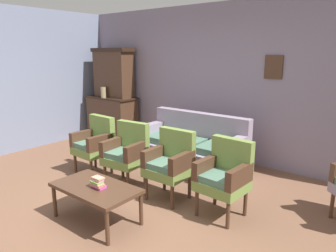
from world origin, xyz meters
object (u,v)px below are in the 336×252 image
object	(u,v)px
side_cabinet	(112,118)
coffee_table	(96,190)
vase_on_cabinet	(103,92)
floral_couch	(191,150)
book_stack_on_table	(98,183)
armchair_near_cabinet	(95,142)
armchair_by_doorway	(224,174)
armchair_row_middle	(170,162)
armchair_near_couch_end	(127,151)

from	to	relation	value
side_cabinet	coffee_table	xyz separation A→B (m)	(2.52, -2.49, -0.09)
vase_on_cabinet	floral_couch	bearing A→B (deg)	-6.98
vase_on_cabinet	coffee_table	bearing A→B (deg)	-42.10
vase_on_cabinet	book_stack_on_table	xyz separation A→B (m)	(2.62, -2.32, -0.57)
floral_couch	armchair_near_cabinet	xyz separation A→B (m)	(-1.09, -1.07, 0.17)
vase_on_cabinet	floral_couch	world-z (taller)	vase_on_cabinet
floral_couch	armchair_near_cabinet	world-z (taller)	same
side_cabinet	book_stack_on_table	size ratio (longest dim) A/B	7.40
armchair_by_doorway	vase_on_cabinet	bearing A→B (deg)	160.37
armchair_near_cabinet	coffee_table	xyz separation A→B (m)	(1.18, -0.94, -0.12)
armchair_near_cabinet	book_stack_on_table	size ratio (longest dim) A/B	5.76
coffee_table	book_stack_on_table	world-z (taller)	book_stack_on_table
side_cabinet	armchair_by_doorway	xyz separation A→B (m)	(3.57, -1.47, 0.03)
vase_on_cabinet	coffee_table	distance (m)	3.51
armchair_row_middle	armchair_near_couch_end	bearing A→B (deg)	-176.68
floral_couch	book_stack_on_table	distance (m)	2.03
armchair_near_couch_end	armchair_row_middle	bearing A→B (deg)	3.32
vase_on_cabinet	armchair_near_couch_end	size ratio (longest dim) A/B	0.25
side_cabinet	vase_on_cabinet	distance (m)	0.61
floral_couch	book_stack_on_table	xyz separation A→B (m)	(0.15, -2.02, 0.15)
side_cabinet	armchair_near_cabinet	xyz separation A→B (m)	(1.34, -1.55, 0.03)
floral_couch	coffee_table	size ratio (longest dim) A/B	1.78
vase_on_cabinet	armchair_by_doorway	distance (m)	3.87
vase_on_cabinet	book_stack_on_table	bearing A→B (deg)	-41.59
vase_on_cabinet	armchair_by_doorway	world-z (taller)	vase_on_cabinet
armchair_near_couch_end	armchair_by_doorway	world-z (taller)	same
side_cabinet	armchair_near_cabinet	size ratio (longest dim) A/B	1.28
armchair_near_cabinet	armchair_by_doorway	size ratio (longest dim) A/B	1.00
armchair_by_doorway	coffee_table	distance (m)	1.47
floral_couch	armchair_by_doorway	xyz separation A→B (m)	(1.15, -0.99, 0.17)
armchair_near_cabinet	armchair_by_doorway	xyz separation A→B (m)	(2.23, 0.08, 0.00)
armchair_row_middle	book_stack_on_table	world-z (taller)	armchair_row_middle
armchair_near_cabinet	armchair_by_doorway	world-z (taller)	same
side_cabinet	armchair_row_middle	bearing A→B (deg)	-28.33
armchair_near_cabinet	vase_on_cabinet	bearing A→B (deg)	135.20
vase_on_cabinet	armchair_near_cabinet	bearing A→B (deg)	-44.80
armchair_near_couch_end	armchair_near_cabinet	bearing A→B (deg)	179.53
armchair_by_doorway	coffee_table	world-z (taller)	armchair_by_doorway
vase_on_cabinet	coffee_table	world-z (taller)	vase_on_cabinet
book_stack_on_table	armchair_near_couch_end	bearing A→B (deg)	118.85
side_cabinet	floral_couch	distance (m)	2.48
side_cabinet	book_stack_on_table	distance (m)	3.59
vase_on_cabinet	armchair_row_middle	xyz separation A→B (m)	(2.85, -1.33, -0.54)
armchair_by_doorway	coffee_table	bearing A→B (deg)	-135.84
floral_couch	side_cabinet	bearing A→B (deg)	168.69
floral_couch	coffee_table	distance (m)	2.01
armchair_row_middle	book_stack_on_table	distance (m)	1.02
side_cabinet	vase_on_cabinet	world-z (taller)	vase_on_cabinet
armchair_near_cabinet	side_cabinet	bearing A→B (deg)	130.77
vase_on_cabinet	armchair_row_middle	distance (m)	3.19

